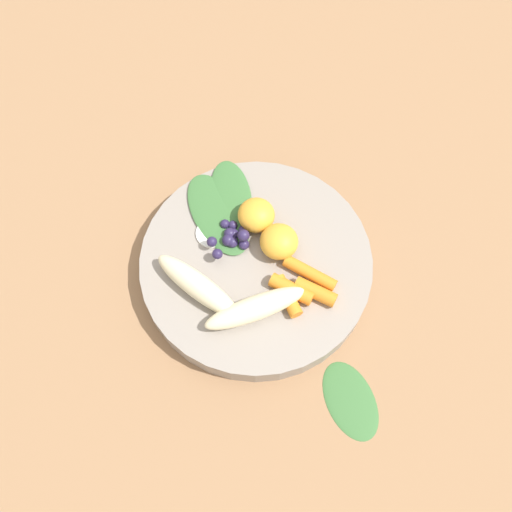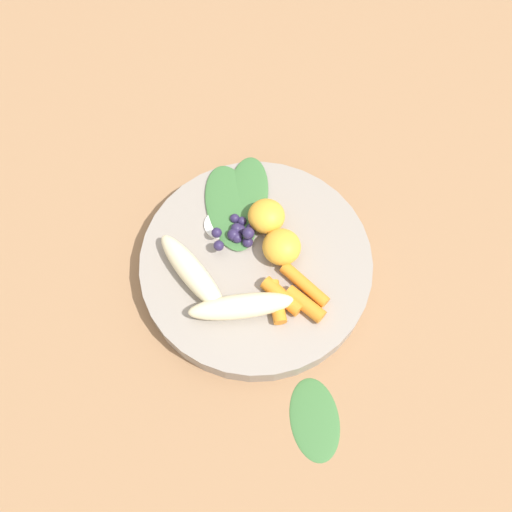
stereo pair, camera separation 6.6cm
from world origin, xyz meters
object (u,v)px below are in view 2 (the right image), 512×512
(kale_leaf_stray, at_px, (315,419))
(banana_peeled_left, at_px, (241,306))
(bowl, at_px, (256,265))
(orange_segment_near, at_px, (266,216))
(banana_peeled_right, at_px, (192,272))

(kale_leaf_stray, bearing_deg, banana_peeled_left, -152.23)
(bowl, distance_m, orange_segment_near, 0.06)
(banana_peeled_left, distance_m, banana_peeled_right, 0.07)
(banana_peeled_right, bearing_deg, banana_peeled_left, 15.72)
(orange_segment_near, bearing_deg, banana_peeled_left, -157.78)
(banana_peeled_right, xyz_separation_m, orange_segment_near, (0.11, -0.03, 0.00))
(bowl, height_order, orange_segment_near, orange_segment_near)
(bowl, xyz_separation_m, orange_segment_near, (0.05, 0.02, 0.03))
(bowl, height_order, banana_peeled_left, banana_peeled_left)
(banana_peeled_left, relative_size, orange_segment_near, 2.67)
(banana_peeled_left, bearing_deg, kale_leaf_stray, -62.21)
(bowl, height_order, banana_peeled_right, banana_peeled_right)
(bowl, bearing_deg, kale_leaf_stray, -123.52)
(bowl, relative_size, banana_peeled_right, 2.33)
(banana_peeled_left, xyz_separation_m, banana_peeled_right, (-0.00, 0.07, 0.00))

